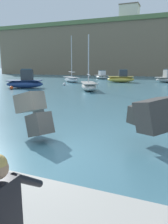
{
  "coord_description": "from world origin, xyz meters",
  "views": [
    {
      "loc": [
        3.76,
        -5.85,
        2.85
      ],
      "look_at": [
        1.12,
        0.5,
        1.4
      ],
      "focal_mm": 35.32,
      "sensor_mm": 36.0,
      "label": 1
    }
  ],
  "objects_px": {
    "boat_mid_centre": "(71,79)",
    "station_building_central": "(129,15)",
    "boat_near_left": "(121,78)",
    "mooring_buoy_inner": "(64,84)",
    "boat_near_right": "(25,82)",
    "mooring_buoy_middle": "(11,88)",
    "boat_far_left": "(89,86)",
    "boat_far_centre": "(102,76)"
  },
  "relations": [
    {
      "from": "boat_far_left",
      "to": "boat_far_centre",
      "type": "relative_size",
      "value": 1.42
    },
    {
      "from": "boat_near_right",
      "to": "boat_far_left",
      "type": "relative_size",
      "value": 0.8
    },
    {
      "from": "boat_far_centre",
      "to": "mooring_buoy_inner",
      "type": "xyz_separation_m",
      "value": [
        0.27,
        -18.2,
        -0.39
      ]
    },
    {
      "from": "boat_near_left",
      "to": "boat_mid_centre",
      "type": "xyz_separation_m",
      "value": [
        -8.35,
        -3.0,
        -0.19
      ]
    },
    {
      "from": "boat_far_centre",
      "to": "station_building_central",
      "type": "distance_m",
      "value": 34.54
    },
    {
      "from": "mooring_buoy_inner",
      "to": "station_building_central",
      "type": "relative_size",
      "value": 0.07
    },
    {
      "from": "boat_near_right",
      "to": "boat_far_centre",
      "type": "bearing_deg",
      "value": 82.99
    },
    {
      "from": "boat_near_right",
      "to": "mooring_buoy_middle",
      "type": "bearing_deg",
      "value": -100.25
    },
    {
      "from": "mooring_buoy_middle",
      "to": "station_building_central",
      "type": "bearing_deg",
      "value": 87.04
    },
    {
      "from": "mooring_buoy_middle",
      "to": "mooring_buoy_inner",
      "type": "bearing_deg",
      "value": 63.89
    },
    {
      "from": "boat_far_centre",
      "to": "mooring_buoy_inner",
      "type": "bearing_deg",
      "value": -89.15
    },
    {
      "from": "boat_far_left",
      "to": "mooring_buoy_inner",
      "type": "relative_size",
      "value": 14.45
    },
    {
      "from": "boat_mid_centre",
      "to": "mooring_buoy_middle",
      "type": "height_order",
      "value": "boat_mid_centre"
    },
    {
      "from": "boat_near_left",
      "to": "boat_far_left",
      "type": "bearing_deg",
      "value": -91.62
    },
    {
      "from": "boat_near_left",
      "to": "boat_far_left",
      "type": "xyz_separation_m",
      "value": [
        -0.41,
        -14.56,
        -0.18
      ]
    },
    {
      "from": "boat_near_right",
      "to": "station_building_central",
      "type": "xyz_separation_m",
      "value": [
        2.42,
        52.33,
        18.35
      ]
    },
    {
      "from": "boat_near_right",
      "to": "boat_far_centre",
      "type": "height_order",
      "value": "boat_near_right"
    },
    {
      "from": "station_building_central",
      "to": "mooring_buoy_inner",
      "type": "bearing_deg",
      "value": -89.15
    },
    {
      "from": "boat_far_centre",
      "to": "station_building_central",
      "type": "xyz_separation_m",
      "value": [
        -0.43,
        29.16,
        18.51
      ]
    },
    {
      "from": "boat_near_left",
      "to": "mooring_buoy_inner",
      "type": "distance_m",
      "value": 11.69
    },
    {
      "from": "boat_near_left",
      "to": "boat_near_right",
      "type": "xyz_separation_m",
      "value": [
        -9.15,
        -14.97,
        0.05
      ]
    },
    {
      "from": "boat_mid_centre",
      "to": "boat_far_left",
      "type": "bearing_deg",
      "value": -55.54
    },
    {
      "from": "boat_near_left",
      "to": "mooring_buoy_middle",
      "type": "relative_size",
      "value": 11.63
    },
    {
      "from": "boat_far_centre",
      "to": "mooring_buoy_inner",
      "type": "distance_m",
      "value": 18.21
    },
    {
      "from": "boat_near_left",
      "to": "station_building_central",
      "type": "relative_size",
      "value": 0.83
    },
    {
      "from": "boat_mid_centre",
      "to": "mooring_buoy_middle",
      "type": "xyz_separation_m",
      "value": [
        -1.2,
        -14.19,
        -0.31
      ]
    },
    {
      "from": "boat_far_centre",
      "to": "station_building_central",
      "type": "height_order",
      "value": "station_building_central"
    },
    {
      "from": "boat_near_left",
      "to": "boat_mid_centre",
      "type": "height_order",
      "value": "boat_mid_centre"
    },
    {
      "from": "boat_near_right",
      "to": "station_building_central",
      "type": "distance_m",
      "value": 55.51
    },
    {
      "from": "boat_far_centre",
      "to": "mooring_buoy_middle",
      "type": "relative_size",
      "value": 10.18
    },
    {
      "from": "boat_mid_centre",
      "to": "boat_far_centre",
      "type": "distance_m",
      "value": 11.38
    },
    {
      "from": "boat_mid_centre",
      "to": "mooring_buoy_inner",
      "type": "height_order",
      "value": "boat_mid_centre"
    },
    {
      "from": "boat_near_left",
      "to": "boat_mid_centre",
      "type": "distance_m",
      "value": 8.87
    },
    {
      "from": "boat_near_left",
      "to": "mooring_buoy_inner",
      "type": "bearing_deg",
      "value": -121.07
    },
    {
      "from": "boat_far_centre",
      "to": "boat_mid_centre",
      "type": "bearing_deg",
      "value": -100.37
    },
    {
      "from": "boat_near_right",
      "to": "boat_mid_centre",
      "type": "distance_m",
      "value": 12.0
    },
    {
      "from": "mooring_buoy_inner",
      "to": "mooring_buoy_middle",
      "type": "xyz_separation_m",
      "value": [
        -3.52,
        -7.18,
        0.0
      ]
    },
    {
      "from": "boat_mid_centre",
      "to": "mooring_buoy_inner",
      "type": "relative_size",
      "value": 17.9
    },
    {
      "from": "boat_mid_centre",
      "to": "station_building_central",
      "type": "bearing_deg",
      "value": 87.7
    },
    {
      "from": "mooring_buoy_inner",
      "to": "station_building_central",
      "type": "bearing_deg",
      "value": 90.85
    },
    {
      "from": "boat_far_left",
      "to": "boat_mid_centre",
      "type": "bearing_deg",
      "value": 124.46
    },
    {
      "from": "boat_near_left",
      "to": "boat_far_left",
      "type": "distance_m",
      "value": 14.57
    }
  ]
}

